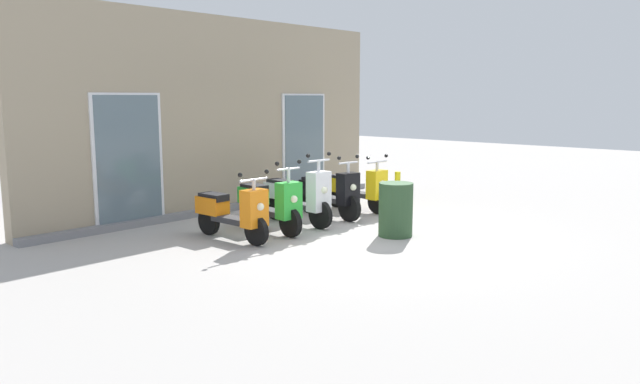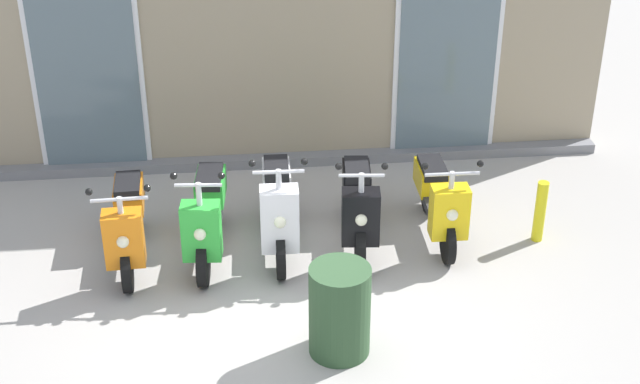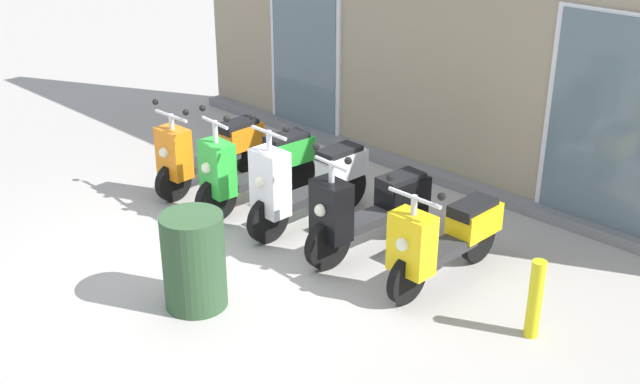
% 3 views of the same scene
% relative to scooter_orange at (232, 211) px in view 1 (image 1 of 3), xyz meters
% --- Properties ---
extents(ground_plane, '(40.00, 40.00, 0.00)m').
position_rel_scooter_orange_xyz_m(ground_plane, '(1.60, -1.14, -0.46)').
color(ground_plane, '#A8A39E').
extents(storefront_facade, '(8.23, 0.50, 3.76)m').
position_rel_scooter_orange_xyz_m(storefront_facade, '(1.60, 2.25, 1.35)').
color(storefront_facade, gray).
rests_on(storefront_facade, ground_plane).
extents(scooter_orange, '(0.61, 1.58, 1.14)m').
position_rel_scooter_orange_xyz_m(scooter_orange, '(0.00, 0.00, 0.00)').
color(scooter_orange, black).
rests_on(scooter_orange, ground_plane).
extents(scooter_green, '(0.52, 1.58, 1.23)m').
position_rel_scooter_orange_xyz_m(scooter_green, '(0.81, 0.01, 0.02)').
color(scooter_green, black).
rests_on(scooter_green, ground_plane).
extents(scooter_white, '(0.57, 1.65, 1.30)m').
position_rel_scooter_orange_xyz_m(scooter_white, '(1.55, 0.07, 0.05)').
color(scooter_white, black).
rests_on(scooter_white, ground_plane).
extents(scooter_black, '(0.52, 1.60, 1.20)m').
position_rel_scooter_orange_xyz_m(scooter_black, '(2.39, 0.10, 0.01)').
color(scooter_black, black).
rests_on(scooter_black, ground_plane).
extents(scooter_yellow, '(0.62, 1.53, 1.14)m').
position_rel_scooter_orange_xyz_m(scooter_yellow, '(3.27, 0.15, -0.00)').
color(scooter_yellow, black).
rests_on(scooter_yellow, ground_plane).
extents(curb_bollard, '(0.12, 0.12, 0.70)m').
position_rel_scooter_orange_xyz_m(curb_bollard, '(4.33, -0.05, -0.11)').
color(curb_bollard, yellow).
rests_on(curb_bollard, ground_plane).
extents(trash_bin, '(0.55, 0.55, 0.87)m').
position_rel_scooter_orange_xyz_m(trash_bin, '(1.97, -1.71, -0.03)').
color(trash_bin, '#2D4C2D').
rests_on(trash_bin, ground_plane).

